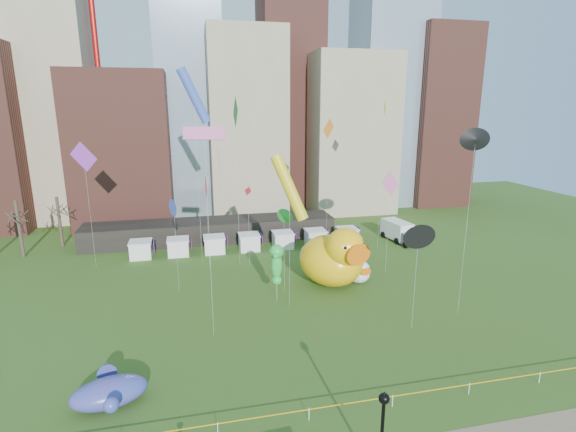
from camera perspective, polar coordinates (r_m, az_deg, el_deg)
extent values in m
plane|color=#365219|center=(31.83, 2.78, -25.23)|extent=(160.00, 160.00, 0.00)
cube|color=gray|center=(88.73, -28.79, 12.99)|extent=(14.00, 12.00, 42.00)
cube|color=brown|center=(80.75, -20.96, 8.12)|extent=(16.00, 14.00, 26.00)
cube|color=#8C9EB2|center=(87.95, -12.95, 18.58)|extent=(12.00, 12.00, 55.00)
cube|color=gray|center=(84.40, -5.59, 11.92)|extent=(14.00, 14.00, 34.00)
cube|color=brown|center=(93.06, 0.25, 22.69)|extent=(12.00, 12.00, 68.00)
cube|color=gray|center=(87.42, 7.97, 10.62)|extent=(16.00, 14.00, 30.00)
cube|color=#8C9EB2|center=(94.95, 13.16, 16.10)|extent=(14.00, 12.00, 48.00)
cube|color=brown|center=(97.90, 18.87, 12.13)|extent=(12.00, 12.00, 36.00)
cylinder|color=red|center=(90.72, -24.49, 24.31)|extent=(1.00, 1.00, 76.00)
cylinder|color=red|center=(96.72, 10.76, 24.54)|extent=(1.00, 1.00, 76.00)
cube|color=black|center=(68.28, -9.99, -1.86)|extent=(38.00, 6.00, 3.20)
cube|color=white|center=(63.03, -18.80, -4.26)|extent=(2.80, 2.80, 2.20)
cube|color=red|center=(62.71, -17.20, -3.75)|extent=(0.08, 1.40, 1.60)
cube|color=white|center=(62.66, -14.24, -4.03)|extent=(2.80, 2.80, 2.20)
cube|color=red|center=(62.48, -12.62, -3.51)|extent=(0.08, 1.40, 1.60)
cube|color=white|center=(62.69, -9.67, -3.78)|extent=(2.80, 2.80, 2.20)
cube|color=red|center=(62.64, -8.04, -3.25)|extent=(0.08, 1.40, 1.60)
cube|color=white|center=(63.11, -5.13, -3.51)|extent=(2.80, 2.80, 2.20)
cube|color=red|center=(63.21, -3.52, -2.98)|extent=(0.08, 1.40, 1.60)
cube|color=white|center=(63.92, -0.68, -3.22)|extent=(2.80, 2.80, 2.20)
cube|color=red|center=(64.16, 0.89, -2.69)|extent=(0.08, 1.40, 1.60)
cube|color=white|center=(65.11, 3.63, -2.92)|extent=(2.80, 2.80, 2.20)
cube|color=red|center=(65.48, 5.15, -2.40)|extent=(0.08, 1.40, 1.60)
cube|color=white|center=(66.65, 7.76, -2.62)|extent=(2.80, 2.80, 2.20)
cube|color=red|center=(67.15, 9.22, -2.11)|extent=(0.08, 1.40, 1.60)
cylinder|color=#382B21|center=(69.64, -31.86, -1.47)|extent=(0.44, 0.44, 8.00)
cylinder|color=#382B21|center=(72.21, -27.85, -0.68)|extent=(0.44, 0.44, 7.50)
cylinder|color=white|center=(30.81, -9.25, -25.90)|extent=(0.06, 0.06, 0.90)
cylinder|color=white|center=(31.55, 2.79, -24.60)|extent=(0.06, 0.06, 0.90)
cylinder|color=white|center=(33.36, 13.60, -22.57)|extent=(0.06, 0.06, 0.90)
cylinder|color=white|center=(36.09, 22.74, -20.23)|extent=(0.06, 0.06, 0.90)
cylinder|color=white|center=(39.56, 30.22, -17.90)|extent=(0.06, 0.06, 0.90)
cube|color=#DFA20B|center=(31.33, 2.79, -24.10)|extent=(50.00, 0.02, 0.07)
ellipsoid|color=yellow|center=(50.80, 5.67, -5.82)|extent=(9.12, 9.92, 5.79)
ellipsoid|color=yellow|center=(53.33, 3.67, -4.97)|extent=(2.27, 1.99, 2.35)
sphere|color=yellow|center=(48.08, 7.53, -4.11)|extent=(5.44, 5.44, 4.35)
cone|color=orange|center=(46.75, 8.90, -4.88)|extent=(2.86, 2.58, 2.39)
sphere|color=white|center=(46.30, 7.27, -4.06)|extent=(0.78, 0.78, 0.78)
sphere|color=white|center=(47.73, 9.57, -3.59)|extent=(0.78, 0.78, 0.78)
sphere|color=black|center=(46.03, 7.55, -4.19)|extent=(0.39, 0.39, 0.39)
sphere|color=black|center=(47.46, 9.86, -3.71)|extent=(0.39, 0.39, 0.39)
ellipsoid|color=white|center=(52.29, 9.14, -7.40)|extent=(3.14, 3.56, 2.28)
ellipsoid|color=white|center=(53.33, 8.48, -7.01)|extent=(0.82, 0.68, 0.92)
sphere|color=white|center=(51.13, 9.74, -6.83)|extent=(1.91, 1.91, 1.71)
cone|color=orange|center=(50.57, 10.15, -7.16)|extent=(1.03, 0.88, 0.94)
sphere|color=white|center=(50.45, 9.55, -6.84)|extent=(0.31, 0.31, 0.31)
sphere|color=white|center=(50.90, 10.48, -6.69)|extent=(0.31, 0.31, 0.31)
sphere|color=black|center=(50.33, 9.63, -6.89)|extent=(0.15, 0.15, 0.15)
sphere|color=black|center=(50.78, 10.56, -6.74)|extent=(0.15, 0.15, 0.15)
cylinder|color=silver|center=(46.45, -1.48, -8.87)|extent=(0.03, 0.03, 4.06)
ellipsoid|color=green|center=(45.69, -1.50, -6.52)|extent=(1.36, 1.21, 2.94)
sphere|color=green|center=(45.02, -1.47, -4.71)|extent=(1.83, 1.83, 1.50)
cone|color=green|center=(44.42, -1.30, -5.08)|extent=(0.75, 1.04, 0.52)
sphere|color=green|center=(46.36, -1.50, -8.45)|extent=(1.05, 1.05, 1.05)
cylinder|color=silver|center=(53.73, 8.86, -6.38)|extent=(0.03, 0.03, 3.00)
ellipsoid|color=#4238A8|center=(53.22, 8.93, -4.87)|extent=(1.04, 0.88, 2.47)
sphere|color=#4238A8|center=(52.68, 9.04, -3.56)|extent=(1.38, 1.38, 1.26)
cone|color=#4238A8|center=(52.20, 9.27, -3.81)|extent=(0.52, 0.83, 0.44)
sphere|color=#4238A8|center=(53.74, 8.85, -6.28)|extent=(0.88, 0.88, 0.88)
ellipsoid|color=#553796|center=(34.65, -22.46, -20.69)|extent=(5.65, 3.87, 1.98)
cone|color=#553796|center=(36.84, -22.82, -17.93)|extent=(1.71, 1.86, 1.39)
sphere|color=#553796|center=(32.07, -22.26, -22.06)|extent=(0.99, 0.99, 0.99)
sphere|color=black|center=(25.24, 12.55, -22.42)|extent=(0.60, 0.60, 0.60)
cone|color=black|center=(25.05, 12.59, -21.83)|extent=(0.21, 0.21, 0.27)
cube|color=white|center=(69.60, 14.15, -1.73)|extent=(3.34, 5.67, 2.67)
cube|color=#595960|center=(67.12, 15.80, -2.90)|extent=(2.72, 2.27, 1.71)
cylinder|color=black|center=(67.68, 14.10, -3.22)|extent=(0.41, 0.99, 0.96)
cylinder|color=black|center=(69.22, 15.91, -2.95)|extent=(0.41, 0.99, 0.96)
cylinder|color=black|center=(70.52, 12.40, -2.41)|extent=(0.41, 0.99, 0.96)
cylinder|color=black|center=(72.01, 14.17, -2.17)|extent=(0.41, 0.99, 0.96)
cylinder|color=silver|center=(56.01, -5.19, -1.68)|extent=(0.02, 0.02, 9.92)
cube|color=red|center=(54.87, -5.30, 3.31)|extent=(1.12, 2.27, 0.71)
cylinder|color=silver|center=(37.78, -10.32, -3.20)|extent=(0.02, 0.02, 18.14)
cube|color=pink|center=(36.17, -10.96, 10.65)|extent=(3.46, 1.31, 1.05)
cylinder|color=silver|center=(41.81, 16.37, -8.50)|extent=(0.02, 0.02, 8.99)
cone|color=black|center=(40.34, 16.82, -2.58)|extent=(2.25, 0.46, 2.23)
cylinder|color=silver|center=(48.44, -0.50, -4.97)|extent=(0.02, 0.02, 8.64)
cone|color=green|center=(47.20, -0.51, 0.00)|extent=(1.02, 1.43, 1.58)
cylinder|color=silver|center=(63.02, 12.13, 4.64)|extent=(0.02, 0.02, 20.23)
cube|color=yellow|center=(62.21, 12.62, 13.86)|extent=(1.26, 2.06, 2.39)
cylinder|color=silver|center=(56.35, -11.73, 4.23)|extent=(0.02, 0.02, 21.54)
cylinder|color=blue|center=(55.57, -12.31, 15.23)|extent=(4.11, 2.08, 6.73)
cylinder|color=silver|center=(57.48, 5.18, 2.64)|extent=(0.02, 0.02, 17.55)
cube|color=orange|center=(56.39, 5.38, 11.41)|extent=(1.95, 1.69, 2.55)
cylinder|color=silver|center=(60.19, -24.61, 0.33)|extent=(0.02, 0.02, 14.29)
cube|color=purple|center=(59.05, -25.32, 7.07)|extent=(3.40, 1.51, 3.69)
cylinder|color=silver|center=(55.51, -10.50, -1.64)|extent=(0.02, 0.02, 10.62)
cube|color=red|center=(54.32, -10.75, 3.76)|extent=(0.35, 2.66, 2.68)
cylinder|color=silver|center=(54.74, 13.00, -1.62)|extent=(0.02, 0.02, 11.30)
cube|color=pink|center=(53.52, 13.34, 4.21)|extent=(2.91, 1.33, 3.18)
cylinder|color=silver|center=(44.93, 22.41, -1.80)|extent=(0.02, 0.02, 17.33)
cone|color=black|center=(43.52, 23.49, 9.24)|extent=(2.09, 0.33, 2.08)
cylinder|color=silver|center=(55.60, -6.63, 3.29)|extent=(0.02, 0.02, 19.61)
cube|color=green|center=(54.62, -6.93, 13.45)|extent=(0.20, 3.81, 3.81)
cylinder|color=silver|center=(44.20, 0.19, -4.25)|extent=(0.02, 0.02, 12.47)
cylinder|color=yellow|center=(42.65, 0.19, 3.72)|extent=(3.93, 3.00, 6.65)
cylinder|color=silver|center=(49.25, -14.46, -4.43)|extent=(0.02, 0.02, 9.74)
cone|color=blue|center=(47.96, -14.82, 1.09)|extent=(0.80, 1.84, 1.86)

